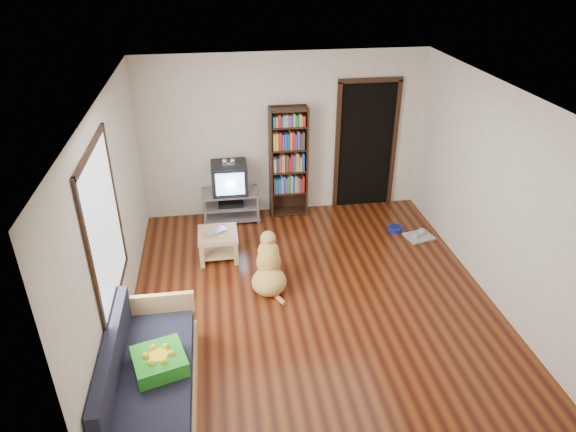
{
  "coord_description": "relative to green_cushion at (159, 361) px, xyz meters",
  "views": [
    {
      "loc": [
        -1.08,
        -5.17,
        4.03
      ],
      "look_at": [
        -0.22,
        0.57,
        0.9
      ],
      "focal_mm": 32.0,
      "sensor_mm": 36.0,
      "label": 1
    }
  ],
  "objects": [
    {
      "name": "ground",
      "position": [
        1.75,
        1.39,
        -0.5
      ],
      "size": [
        5.0,
        5.0,
        0.0
      ],
      "primitive_type": "plane",
      "color": "#5F2B10",
      "rests_on": "ground"
    },
    {
      "name": "laptop",
      "position": [
        0.61,
        2.5,
        -0.09
      ],
      "size": [
        0.39,
        0.36,
        0.03
      ],
      "primitive_type": "imported",
      "rotation": [
        0.0,
        0.0,
        0.58
      ],
      "color": "white",
      "rests_on": "coffee_table"
    },
    {
      "name": "wall_left",
      "position": [
        -0.5,
        1.39,
        0.8
      ],
      "size": [
        0.0,
        5.0,
        5.0
      ],
      "primitive_type": "plane",
      "rotation": [
        1.57,
        0.0,
        1.57
      ],
      "color": "silver",
      "rests_on": "ground"
    },
    {
      "name": "coffee_table",
      "position": [
        0.61,
        2.53,
        -0.22
      ],
      "size": [
        0.55,
        0.55,
        0.4
      ],
      "color": "tan",
      "rests_on": "ground"
    },
    {
      "name": "dog_bowl",
      "position": [
        3.37,
        2.88,
        -0.46
      ],
      "size": [
        0.22,
        0.22,
        0.08
      ],
      "primitive_type": "cylinder",
      "color": "navy",
      "rests_on": "ground"
    },
    {
      "name": "green_cushion",
      "position": [
        0.0,
        0.0,
        0.0
      ],
      "size": [
        0.58,
        0.58,
        0.16
      ],
      "primitive_type": "cube",
      "rotation": [
        0.0,
        0.0,
        0.28
      ],
      "color": "green",
      "rests_on": "sofa"
    },
    {
      "name": "dog",
      "position": [
        1.25,
        1.75,
        -0.23
      ],
      "size": [
        0.5,
        0.89,
        0.72
      ],
      "color": "tan",
      "rests_on": "ground"
    },
    {
      "name": "doorway",
      "position": [
        3.1,
        3.87,
        0.62
      ],
      "size": [
        1.03,
        0.05,
        2.19
      ],
      "color": "black",
      "rests_on": "wall_back"
    },
    {
      "name": "wall_front",
      "position": [
        1.75,
        -1.11,
        0.8
      ],
      "size": [
        4.5,
        0.0,
        4.5
      ],
      "primitive_type": "plane",
      "rotation": [
        -1.57,
        0.0,
        0.0
      ],
      "color": "silver",
      "rests_on": "ground"
    },
    {
      "name": "bookshelf",
      "position": [
        1.8,
        3.74,
        0.5
      ],
      "size": [
        0.6,
        0.3,
        1.8
      ],
      "color": "black",
      "rests_on": "ground"
    },
    {
      "name": "grey_rag",
      "position": [
        3.67,
        2.63,
        -0.48
      ],
      "size": [
        0.46,
        0.4,
        0.03
      ],
      "primitive_type": "cube",
      "rotation": [
        0.0,
        0.0,
        0.22
      ],
      "color": "#A5A5A5",
      "rests_on": "ground"
    },
    {
      "name": "tv_stand",
      "position": [
        0.85,
        3.64,
        -0.23
      ],
      "size": [
        0.9,
        0.45,
        0.5
      ],
      "color": "#99999E",
      "rests_on": "ground"
    },
    {
      "name": "sofa",
      "position": [
        -0.12,
        0.01,
        -0.24
      ],
      "size": [
        0.8,
        1.8,
        0.8
      ],
      "color": "tan",
      "rests_on": "ground"
    },
    {
      "name": "wall_back",
      "position": [
        1.75,
        3.89,
        0.8
      ],
      "size": [
        4.5,
        0.0,
        4.5
      ],
      "primitive_type": "plane",
      "rotation": [
        1.57,
        0.0,
        0.0
      ],
      "color": "silver",
      "rests_on": "ground"
    },
    {
      "name": "crt_tv",
      "position": [
        0.85,
        3.67,
        0.24
      ],
      "size": [
        0.55,
        0.52,
        0.58
      ],
      "color": "black",
      "rests_on": "tv_stand"
    },
    {
      "name": "wall_right",
      "position": [
        4.0,
        1.39,
        0.8
      ],
      "size": [
        0.0,
        5.0,
        5.0
      ],
      "primitive_type": "plane",
      "rotation": [
        1.57,
        0.0,
        -1.57
      ],
      "color": "silver",
      "rests_on": "ground"
    },
    {
      "name": "window",
      "position": [
        -0.48,
        0.89,
        1.0
      ],
      "size": [
        0.03,
        1.46,
        1.7
      ],
      "color": "white",
      "rests_on": "wall_left"
    },
    {
      "name": "ceiling",
      "position": [
        1.75,
        1.39,
        2.1
      ],
      "size": [
        5.0,
        5.0,
        0.0
      ],
      "primitive_type": "plane",
      "rotation": [
        3.14,
        0.0,
        0.0
      ],
      "color": "white",
      "rests_on": "ground"
    }
  ]
}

